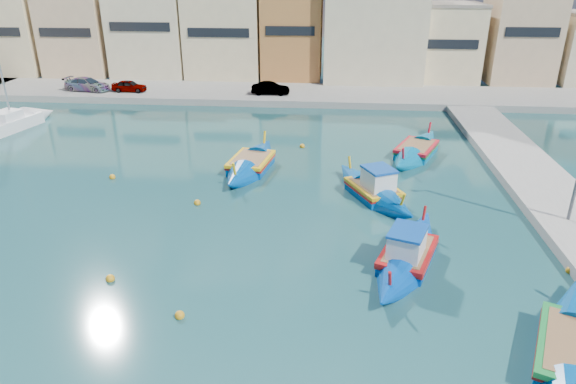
% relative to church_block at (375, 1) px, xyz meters
% --- Properties ---
extents(ground, '(160.00, 160.00, 0.00)m').
position_rel_church_block_xyz_m(ground, '(-10.00, -40.00, -8.41)').
color(ground, '#153F3E').
rests_on(ground, ground).
extents(north_quay, '(80.00, 8.00, 0.60)m').
position_rel_church_block_xyz_m(north_quay, '(-10.00, -8.00, -8.11)').
color(north_quay, gray).
rests_on(north_quay, ground).
extents(north_townhouses, '(83.20, 7.87, 10.19)m').
position_rel_church_block_xyz_m(north_townhouses, '(-3.32, -0.64, -3.41)').
color(north_townhouses, beige).
rests_on(north_townhouses, ground).
extents(church_block, '(10.00, 10.00, 19.10)m').
position_rel_church_block_xyz_m(church_block, '(0.00, 0.00, 0.00)').
color(church_block, beige).
rests_on(church_block, ground).
extents(parked_cars, '(21.90, 2.35, 1.27)m').
position_rel_church_block_xyz_m(parked_cars, '(-22.09, -9.50, -7.20)').
color(parked_cars, '#4C1919').
rests_on(parked_cars, north_quay).
extents(luzzu_turquoise_cabin, '(4.71, 8.66, 2.74)m').
position_rel_church_block_xyz_m(luzzu_turquoise_cabin, '(-0.56, -37.87, -8.08)').
color(luzzu_turquoise_cabin, '#0044AC').
rests_on(luzzu_turquoise_cabin, ground).
extents(luzzu_blue_cabin, '(5.24, 7.98, 2.81)m').
position_rel_church_block_xyz_m(luzzu_blue_cabin, '(-1.55, -31.06, -8.06)').
color(luzzu_blue_cabin, '#0051A7').
rests_on(luzzu_blue_cabin, ground).
extents(luzzu_cyan_mid, '(5.42, 8.89, 2.60)m').
position_rel_church_block_xyz_m(luzzu_cyan_mid, '(1.74, -23.90, -8.13)').
color(luzzu_cyan_mid, '#006B9E').
rests_on(luzzu_cyan_mid, ground).
extents(luzzu_green, '(3.46, 8.73, 2.68)m').
position_rel_church_block_xyz_m(luzzu_green, '(-8.90, -27.44, -8.12)').
color(luzzu_green, '#004AA1').
rests_on(luzzu_green, ground).
extents(luzzu_blue_south, '(5.81, 9.70, 2.78)m').
position_rel_church_block_xyz_m(luzzu_blue_south, '(3.98, -43.60, -8.12)').
color(luzzu_blue_south, '#004F9F').
rests_on(luzzu_blue_south, ground).
extents(yacht_north, '(3.62, 7.81, 10.07)m').
position_rel_church_block_xyz_m(yacht_north, '(-28.56, -19.18, -8.01)').
color(yacht_north, white).
rests_on(yacht_north, ground).
extents(mooring_buoys, '(23.38, 19.80, 0.36)m').
position_rel_church_block_xyz_m(mooring_buoys, '(-8.27, -34.38, -8.33)').
color(mooring_buoys, orange).
rests_on(mooring_buoys, ground).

